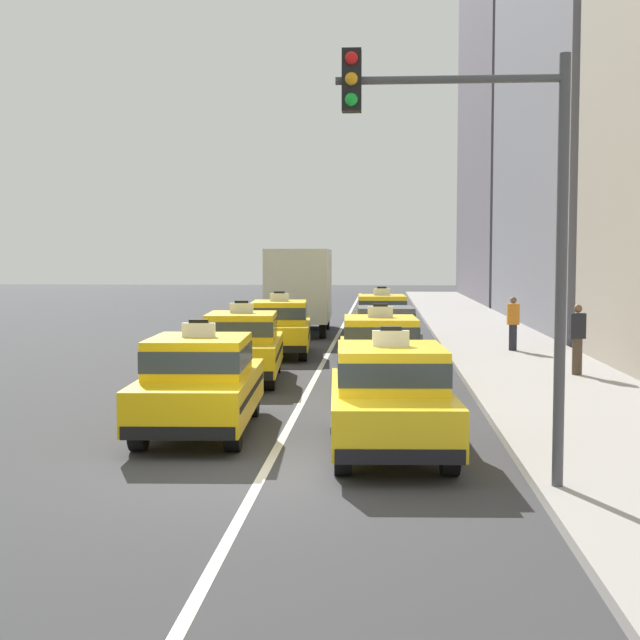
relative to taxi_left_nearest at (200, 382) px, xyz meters
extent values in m
plane|color=#353538|center=(1.46, -3.00, -0.88)|extent=(160.00, 160.00, 0.00)
cube|color=silver|center=(1.46, 17.00, -0.87)|extent=(0.14, 80.00, 0.01)
cube|color=#9E9993|center=(7.06, 12.00, -0.80)|extent=(4.00, 90.00, 0.15)
cube|color=#5B5660|center=(12.06, 46.39, 16.52)|extent=(6.00, 22.12, 34.79)
cylinder|color=black|center=(-0.81, 1.54, -0.56)|extent=(0.27, 0.65, 0.64)
cylinder|color=black|center=(0.66, 1.61, -0.56)|extent=(0.27, 0.65, 0.64)
cylinder|color=black|center=(-0.67, -1.51, -0.56)|extent=(0.27, 0.65, 0.64)
cylinder|color=black|center=(0.81, -1.44, -0.56)|extent=(0.27, 0.65, 0.64)
cube|color=yellow|center=(0.00, 0.05, -0.21)|extent=(2.01, 4.58, 0.70)
cube|color=black|center=(0.00, 0.05, -0.16)|extent=(2.01, 4.22, 0.10)
cube|color=yellow|center=(0.00, -0.10, 0.46)|extent=(1.70, 2.17, 0.64)
cube|color=#2D3842|center=(0.00, -0.10, 0.46)|extent=(1.72, 2.19, 0.35)
cube|color=white|center=(0.00, -0.10, 0.90)|extent=(0.56, 0.15, 0.24)
cube|color=black|center=(0.00, -0.10, 1.05)|extent=(0.32, 0.12, 0.06)
cube|color=black|center=(-0.11, 2.26, -0.46)|extent=(1.71, 0.22, 0.20)
cube|color=black|center=(0.10, -2.16, -0.46)|extent=(1.71, 0.22, 0.20)
cylinder|color=black|center=(-1.10, 7.90, -0.56)|extent=(0.28, 0.66, 0.64)
cylinder|color=black|center=(0.37, 8.00, -0.56)|extent=(0.28, 0.66, 0.64)
cylinder|color=black|center=(-0.89, 4.84, -0.56)|extent=(0.28, 0.66, 0.64)
cylinder|color=black|center=(0.59, 4.95, -0.56)|extent=(0.28, 0.66, 0.64)
cube|color=yellow|center=(-0.26, 6.42, -0.21)|extent=(2.11, 4.62, 0.70)
cube|color=black|center=(-0.26, 6.42, -0.16)|extent=(2.11, 4.26, 0.10)
cube|color=yellow|center=(-0.25, 6.27, 0.46)|extent=(1.74, 2.21, 0.64)
cube|color=#2D3842|center=(-0.25, 6.27, 0.46)|extent=(1.76, 2.23, 0.35)
cube|color=white|center=(-0.25, 6.27, 0.90)|extent=(0.57, 0.16, 0.24)
cube|color=black|center=(-0.25, 6.27, 1.05)|extent=(0.33, 0.13, 0.06)
cube|color=black|center=(-0.41, 8.63, -0.46)|extent=(1.72, 0.26, 0.20)
cube|color=black|center=(-0.10, 4.22, -0.46)|extent=(1.72, 0.26, 0.20)
cylinder|color=black|center=(-0.81, 13.52, -0.56)|extent=(0.28, 0.65, 0.64)
cylinder|color=black|center=(0.66, 13.61, -0.56)|extent=(0.28, 0.65, 0.64)
cylinder|color=black|center=(-0.61, 10.46, -0.56)|extent=(0.28, 0.65, 0.64)
cylinder|color=black|center=(0.86, 10.56, -0.56)|extent=(0.28, 0.65, 0.64)
cube|color=yellow|center=(0.02, 12.04, -0.21)|extent=(2.09, 4.61, 0.70)
cube|color=black|center=(0.02, 12.04, -0.16)|extent=(2.08, 4.25, 0.10)
cube|color=yellow|center=(0.03, 11.89, 0.46)|extent=(1.73, 2.20, 0.64)
cube|color=#2D3842|center=(0.03, 11.89, 0.46)|extent=(1.75, 2.22, 0.35)
cube|color=white|center=(0.03, 11.89, 0.90)|extent=(0.57, 0.16, 0.24)
cube|color=black|center=(0.03, 11.89, 1.05)|extent=(0.33, 0.13, 0.06)
cube|color=black|center=(-0.12, 14.24, -0.46)|extent=(1.72, 0.25, 0.20)
cube|color=black|center=(0.17, 9.83, -0.46)|extent=(1.72, 0.25, 0.20)
cylinder|color=black|center=(-1.03, 21.65, -0.56)|extent=(0.26, 0.65, 0.64)
cylinder|color=black|center=(0.87, 21.70, -0.56)|extent=(0.26, 0.65, 0.64)
cylinder|color=black|center=(-0.94, 17.76, -0.56)|extent=(0.26, 0.65, 0.64)
cylinder|color=black|center=(0.96, 17.80, -0.56)|extent=(0.26, 0.65, 0.64)
cube|color=#194C8C|center=(-0.11, 22.66, 0.49)|extent=(2.15, 2.25, 2.10)
cube|color=#2D3842|center=(-0.13, 23.73, 0.79)|extent=(1.93, 0.11, 0.76)
cube|color=beige|center=(-0.03, 19.40, 1.04)|extent=(2.43, 5.26, 2.70)
cylinder|color=black|center=(2.42, 0.20, -0.56)|extent=(0.27, 0.65, 0.64)
cylinder|color=black|center=(3.89, 0.27, -0.56)|extent=(0.27, 0.65, 0.64)
cylinder|color=black|center=(2.57, -2.86, -0.56)|extent=(0.27, 0.65, 0.64)
cylinder|color=black|center=(4.05, -2.78, -0.56)|extent=(0.27, 0.65, 0.64)
cube|color=yellow|center=(3.23, -1.29, -0.21)|extent=(2.02, 4.58, 0.70)
cube|color=black|center=(3.23, -1.29, -0.16)|extent=(2.03, 4.23, 0.10)
cube|color=yellow|center=(3.24, -1.44, 0.46)|extent=(1.70, 2.18, 0.64)
cube|color=#2D3842|center=(3.24, -1.44, 0.46)|extent=(1.72, 2.20, 0.35)
cube|color=white|center=(3.24, -1.44, 0.90)|extent=(0.57, 0.15, 0.24)
cube|color=black|center=(3.24, -1.44, 1.05)|extent=(0.33, 0.13, 0.06)
cube|color=black|center=(3.12, 0.92, -0.46)|extent=(1.71, 0.23, 0.20)
cube|color=black|center=(3.34, -3.50, -0.46)|extent=(1.71, 0.23, 0.20)
cylinder|color=black|center=(2.27, 6.65, -0.56)|extent=(0.27, 0.65, 0.64)
cylinder|color=black|center=(3.75, 6.71, -0.56)|extent=(0.27, 0.65, 0.64)
cylinder|color=black|center=(2.39, 3.60, -0.56)|extent=(0.27, 0.65, 0.64)
cylinder|color=black|center=(3.87, 3.65, -0.56)|extent=(0.27, 0.65, 0.64)
cube|color=yellow|center=(3.07, 5.15, -0.21)|extent=(1.98, 4.57, 0.70)
cube|color=black|center=(3.07, 5.15, -0.16)|extent=(1.98, 4.21, 0.10)
cube|color=yellow|center=(3.08, 5.00, 0.46)|extent=(1.68, 2.16, 0.64)
cube|color=#2D3842|center=(3.08, 5.00, 0.46)|extent=(1.70, 2.18, 0.35)
cube|color=white|center=(3.08, 5.00, 0.90)|extent=(0.56, 0.14, 0.24)
cube|color=black|center=(3.08, 5.00, 1.05)|extent=(0.32, 0.12, 0.06)
cube|color=black|center=(2.98, 7.36, -0.46)|extent=(1.71, 0.21, 0.20)
cube|color=black|center=(3.16, 2.94, -0.46)|extent=(1.71, 0.21, 0.20)
cylinder|color=black|center=(2.43, 11.97, -0.56)|extent=(0.27, 0.65, 0.64)
cylinder|color=black|center=(3.87, 12.04, -0.56)|extent=(0.27, 0.65, 0.64)
cylinder|color=black|center=(2.55, 9.14, -0.56)|extent=(0.27, 0.65, 0.64)
cylinder|color=black|center=(4.00, 9.20, -0.56)|extent=(0.27, 0.65, 0.64)
cube|color=#4C5156|center=(3.21, 10.59, -0.23)|extent=(1.95, 4.37, 0.66)
cube|color=#4C5156|center=(3.22, 10.49, 0.40)|extent=(1.64, 1.97, 0.60)
cube|color=#2D3842|center=(3.22, 10.49, 0.40)|extent=(1.66, 1.99, 0.33)
cylinder|color=black|center=(2.32, 17.83, -0.56)|extent=(0.26, 0.65, 0.64)
cylinder|color=black|center=(3.79, 17.89, -0.56)|extent=(0.26, 0.65, 0.64)
cylinder|color=black|center=(2.43, 14.78, -0.56)|extent=(0.26, 0.65, 0.64)
cylinder|color=black|center=(3.91, 14.83, -0.56)|extent=(0.26, 0.65, 0.64)
cube|color=yellow|center=(3.11, 16.33, -0.21)|extent=(1.97, 4.57, 0.70)
cube|color=black|center=(3.11, 16.33, -0.16)|extent=(1.98, 4.21, 0.10)
cube|color=yellow|center=(3.12, 16.18, 0.46)|extent=(1.68, 2.16, 0.64)
cube|color=#2D3842|center=(3.12, 16.18, 0.46)|extent=(1.70, 2.18, 0.35)
cube|color=white|center=(3.12, 16.18, 0.90)|extent=(0.56, 0.14, 0.24)
cube|color=black|center=(3.12, 16.18, 1.05)|extent=(0.32, 0.12, 0.06)
cube|color=black|center=(3.03, 18.54, -0.46)|extent=(1.71, 0.21, 0.20)
cube|color=black|center=(3.20, 14.12, -0.46)|extent=(1.71, 0.21, 0.20)
cylinder|color=#23232D|center=(7.11, 12.56, -0.33)|extent=(0.24, 0.24, 0.79)
cube|color=orange|center=(7.11, 12.56, 0.38)|extent=(0.36, 0.22, 0.63)
sphere|color=brown|center=(7.11, 12.56, 0.80)|extent=(0.20, 0.20, 0.20)
cylinder|color=#473828|center=(7.85, 6.97, -0.29)|extent=(0.24, 0.24, 0.88)
cube|color=black|center=(7.85, 6.97, 0.46)|extent=(0.36, 0.22, 0.61)
sphere|color=brown|center=(7.85, 6.97, 0.88)|extent=(0.20, 0.20, 0.20)
cylinder|color=#47474C|center=(5.31, -3.84, 1.87)|extent=(0.14, 0.14, 5.50)
cylinder|color=#47474C|center=(3.91, -3.84, 4.32)|extent=(2.80, 0.10, 0.10)
cube|color=black|center=(2.71, -3.84, 4.32)|extent=(0.24, 0.24, 0.76)
sphere|color=red|center=(2.71, -3.97, 4.57)|extent=(0.16, 0.16, 0.16)
sphere|color=orange|center=(2.71, -3.97, 4.32)|extent=(0.16, 0.16, 0.16)
sphere|color=green|center=(2.71, -3.97, 4.07)|extent=(0.16, 0.16, 0.16)
camera|label=1|loc=(3.09, -15.23, 2.17)|focal=50.87mm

